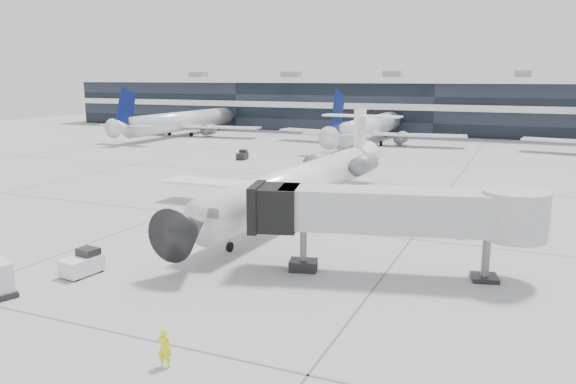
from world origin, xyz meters
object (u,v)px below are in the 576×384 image
at_px(ramp_worker, 165,348).
at_px(baggage_tug, 83,264).
at_px(regional_jet, 305,181).
at_px(jet_bridge, 407,212).

xyz_separation_m(ramp_worker, baggage_tug, (-10.57, 6.89, -0.16)).
bearing_deg(regional_jet, baggage_tug, -105.46).
height_order(regional_jet, baggage_tug, regional_jet).
relative_size(regional_jet, ramp_worker, 21.17).
height_order(jet_bridge, ramp_worker, jet_bridge).
distance_m(jet_bridge, ramp_worker, 15.68).
xyz_separation_m(jet_bridge, ramp_worker, (-6.45, -13.98, -2.95)).
height_order(ramp_worker, baggage_tug, ramp_worker).
distance_m(regional_jet, baggage_tug, 20.05).
xyz_separation_m(jet_bridge, baggage_tug, (-17.02, -7.10, -3.11)).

